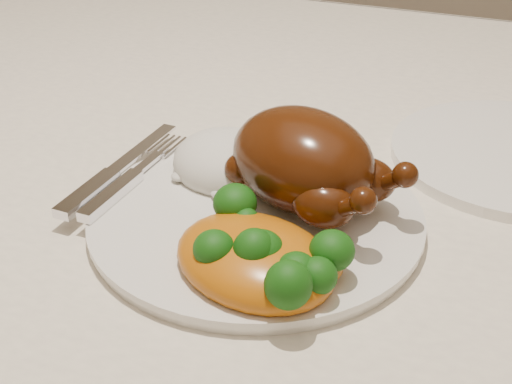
% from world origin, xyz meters
% --- Properties ---
extents(dining_table, '(1.60, 0.90, 0.76)m').
position_xyz_m(dining_table, '(0.00, 0.00, 0.67)').
color(dining_table, brown).
rests_on(dining_table, floor).
extents(tablecloth, '(1.73, 1.03, 0.18)m').
position_xyz_m(tablecloth, '(0.00, 0.00, 0.74)').
color(tablecloth, beige).
rests_on(tablecloth, dining_table).
extents(dinner_plate, '(0.31, 0.31, 0.01)m').
position_xyz_m(dinner_plate, '(0.08, -0.15, 0.77)').
color(dinner_plate, white).
rests_on(dinner_plate, tablecloth).
extents(roast_chicken, '(0.18, 0.15, 0.09)m').
position_xyz_m(roast_chicken, '(0.11, -0.12, 0.82)').
color(roast_chicken, '#451C07').
rests_on(roast_chicken, dinner_plate).
extents(rice_mound, '(0.13, 0.13, 0.06)m').
position_xyz_m(rice_mound, '(0.03, -0.10, 0.79)').
color(rice_mound, white).
rests_on(rice_mound, dinner_plate).
extents(mac_and_cheese, '(0.16, 0.14, 0.06)m').
position_xyz_m(mac_and_cheese, '(0.11, -0.23, 0.79)').
color(mac_and_cheese, '#CC5D0D').
rests_on(mac_and_cheese, dinner_plate).
extents(cutlery, '(0.04, 0.19, 0.01)m').
position_xyz_m(cutlery, '(-0.05, -0.16, 0.79)').
color(cutlery, silver).
rests_on(cutlery, dinner_plate).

